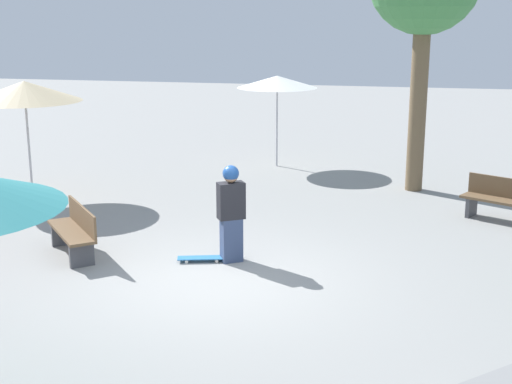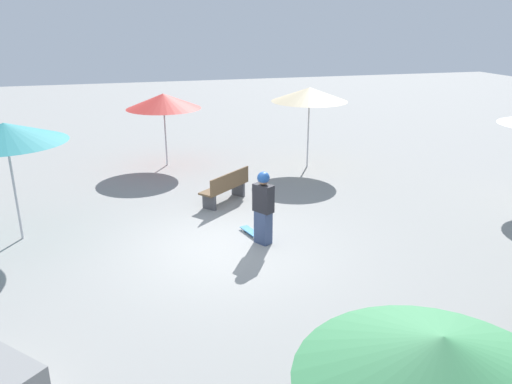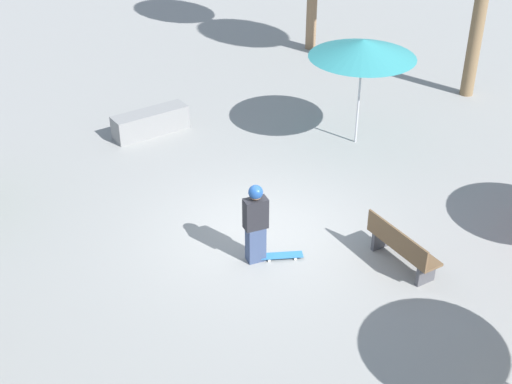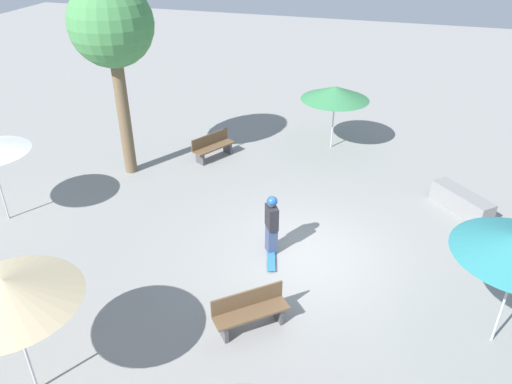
# 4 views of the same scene
# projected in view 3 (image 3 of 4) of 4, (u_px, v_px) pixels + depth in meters

# --- Properties ---
(ground_plane) EXTENTS (60.00, 60.00, 0.00)m
(ground_plane) POSITION_uv_depth(u_px,v_px,m) (261.00, 234.00, 14.12)
(ground_plane) COLOR gray
(skater_main) EXTENTS (0.43, 0.49, 1.62)m
(skater_main) POSITION_uv_depth(u_px,v_px,m) (256.00, 221.00, 12.96)
(skater_main) COLOR #38476B
(skater_main) RESTS_ON ground_plane
(skateboard) EXTENTS (0.41, 0.82, 0.07)m
(skateboard) POSITION_uv_depth(u_px,v_px,m) (282.00, 255.00, 13.42)
(skateboard) COLOR teal
(skateboard) RESTS_ON ground_plane
(concrete_ledge) EXTENTS (1.71, 1.76, 0.59)m
(concrete_ledge) POSITION_uv_depth(u_px,v_px,m) (150.00, 122.00, 17.73)
(concrete_ledge) COLOR gray
(concrete_ledge) RESTS_ON ground_plane
(bench_near) EXTENTS (1.50, 1.37, 0.85)m
(bench_near) POSITION_uv_depth(u_px,v_px,m) (401.00, 247.00, 13.03)
(bench_near) COLOR #47474C
(bench_near) RESTS_ON ground_plane
(shade_umbrella_teal) EXTENTS (2.49, 2.49, 2.61)m
(shade_umbrella_teal) POSITION_uv_depth(u_px,v_px,m) (363.00, 48.00, 16.22)
(shade_umbrella_teal) COLOR #B7B7BC
(shade_umbrella_teal) RESTS_ON ground_plane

